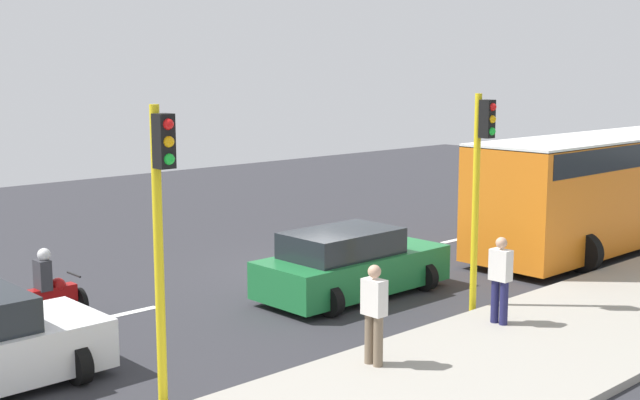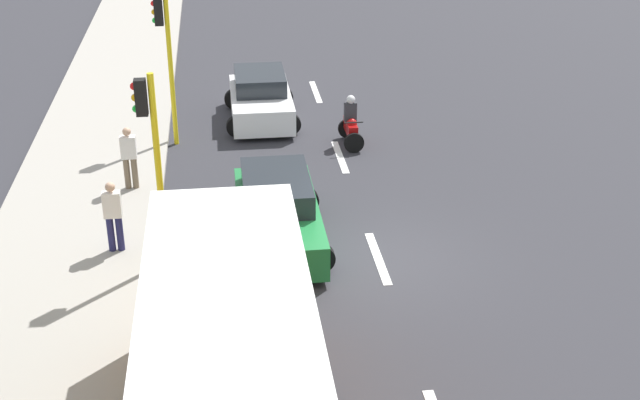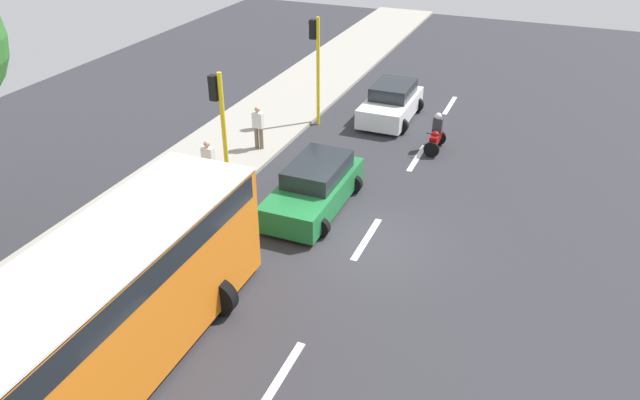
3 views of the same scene
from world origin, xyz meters
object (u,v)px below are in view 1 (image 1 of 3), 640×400
Objects in this scene: car_green at (351,265)px; motorcycle at (49,292)px; traffic_light_corner at (480,172)px; traffic_light_midblock at (161,216)px; pedestrian_near_signal at (500,277)px; pedestrian_by_tree at (374,311)px; city_bus at (614,181)px.

car_green is 2.94× the size of motorcycle.
motorcycle is at bearing -114.57° from car_green.
traffic_light_midblock is at bearing -90.00° from traffic_light_corner.
traffic_light_corner is at bearing 52.01° from motorcycle.
motorcycle is 8.91m from traffic_light_corner.
car_green is 1.00× the size of traffic_light_midblock.
pedestrian_near_signal is 1.00× the size of pedestrian_by_tree.
car_green is 3.61m from traffic_light_corner.
traffic_light_corner is (-1.05, 0.70, 1.87)m from pedestrian_near_signal.
traffic_light_midblock reaches higher than motorcycle.
motorcycle is 6.82m from pedestrian_by_tree.
motorcycle is at bearing -156.80° from pedestrian_by_tree.
city_bus is 8.43m from traffic_light_corner.
pedestrian_near_signal reaches higher than car_green.
city_bus is 6.51× the size of pedestrian_by_tree.
pedestrian_by_tree is (-0.09, -3.40, 0.00)m from pedestrian_near_signal.
traffic_light_midblock reaches higher than car_green.
pedestrian_by_tree is 0.38× the size of traffic_light_midblock.
pedestrian_near_signal is at bearing 43.78° from motorcycle.
car_green is at bearing 112.34° from traffic_light_midblock.
car_green is 4.77m from pedestrian_by_tree.
traffic_light_corner reaches higher than pedestrian_near_signal.
pedestrian_by_tree is at bearing -79.22° from city_bus.
car_green is 3.74m from pedestrian_near_signal.
traffic_light_corner is at bearing -80.39° from city_bus.
pedestrian_near_signal is 0.38× the size of traffic_light_midblock.
city_bus is 7.19× the size of motorcycle.
motorcycle is 0.91× the size of pedestrian_by_tree.
pedestrian_near_signal is at bearing 88.45° from pedestrian_by_tree.
pedestrian_by_tree is at bearing 23.20° from motorcycle.
pedestrian_by_tree is 0.38× the size of traffic_light_corner.
traffic_light_corner is at bearing 90.00° from traffic_light_midblock.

